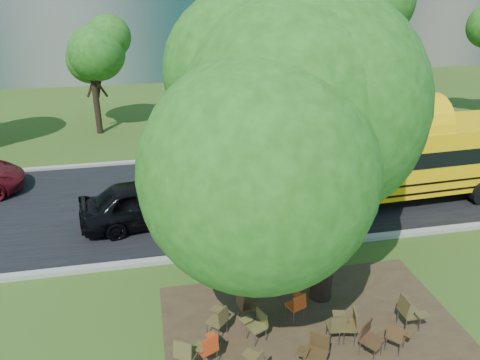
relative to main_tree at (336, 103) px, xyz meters
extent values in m
plane|color=#344E18|center=(-1.59, -0.57, -5.16)|extent=(160.00, 160.00, 0.00)
cube|color=#382819|center=(-0.59, -1.07, -5.15)|extent=(7.00, 4.50, 0.03)
cube|color=black|center=(-1.59, 6.43, -5.14)|extent=(80.00, 8.00, 0.04)
cube|color=gray|center=(-1.59, 2.43, -5.09)|extent=(80.00, 0.25, 0.14)
cube|color=gray|center=(-1.59, 10.53, -5.09)|extent=(80.00, 0.25, 0.14)
cylinder|color=black|center=(-6.59, 15.43, -3.41)|extent=(0.32, 0.32, 3.50)
sphere|color=#205012|center=(-6.59, 15.43, -0.94)|extent=(4.80, 4.80, 4.80)
cylinder|color=black|center=(6.41, 13.43, -3.06)|extent=(0.38, 0.38, 4.20)
sphere|color=#205012|center=(6.41, 13.43, -0.12)|extent=(5.60, 5.60, 5.60)
cylinder|color=black|center=(0.00, 0.00, -3.12)|extent=(0.56, 0.56, 4.10)
sphere|color=#205012|center=(0.00, 0.00, 0.01)|extent=(7.19, 7.19, 7.19)
cube|color=#FFBD08|center=(4.86, 5.01, -3.48)|extent=(10.51, 2.85, 2.32)
cube|color=black|center=(5.14, 5.02, -3.22)|extent=(9.94, 2.86, 0.57)
cube|color=#FFBD08|center=(-0.93, 4.74, -4.22)|extent=(1.33, 2.14, 0.90)
cube|color=black|center=(4.86, 5.01, -4.07)|extent=(10.53, 2.88, 0.08)
cube|color=black|center=(4.86, 5.01, -4.42)|extent=(10.53, 2.88, 0.08)
cylinder|color=black|center=(-0.47, 3.57, -4.69)|extent=(0.96, 0.33, 0.95)
cylinder|color=black|center=(-0.58, 5.94, -4.69)|extent=(0.96, 0.33, 0.95)
cylinder|color=black|center=(7.55, 6.32, -4.69)|extent=(0.96, 0.33, 0.95)
cylinder|color=black|center=(8.87, 6.38, -4.69)|extent=(0.96, 0.33, 0.95)
cube|color=#B53713|center=(-3.20, -1.67, -4.74)|extent=(0.51, 0.51, 0.05)
cube|color=#B53713|center=(-3.13, -1.82, -4.53)|extent=(0.38, 0.24, 0.38)
cube|color=#B53713|center=(-3.05, -1.45, -4.63)|extent=(0.30, 0.32, 0.03)
cylinder|color=slate|center=(-3.41, -1.59, -4.95)|extent=(0.02, 0.02, 0.42)
cylinder|color=slate|center=(-2.99, -1.75, -4.95)|extent=(0.02, 0.02, 0.42)
cube|color=brown|center=(-3.62, -1.75, -4.70)|extent=(0.58, 0.57, 0.05)
cube|color=brown|center=(-3.71, -1.91, -4.48)|extent=(0.40, 0.29, 0.41)
cube|color=brown|center=(-3.34, -1.75, -4.58)|extent=(0.34, 0.36, 0.03)
cylinder|color=slate|center=(-3.68, -1.51, -4.93)|extent=(0.02, 0.02, 0.46)
cube|color=brown|center=(-2.35, -2.19, -4.57)|extent=(0.37, 0.37, 0.03)
cube|color=#3D2C15|center=(-0.99, -2.35, -4.69)|extent=(0.60, 0.60, 0.05)
cube|color=#3D2C15|center=(-0.88, -2.20, -4.46)|extent=(0.39, 0.33, 0.42)
cube|color=#3D2C15|center=(-1.28, -2.32, -4.57)|extent=(0.36, 0.37, 0.03)
cylinder|color=slate|center=(-1.03, -2.11, -4.93)|extent=(0.03, 0.03, 0.47)
cube|color=#42381C|center=(-0.24, -1.58, -4.75)|extent=(0.42, 0.41, 0.05)
cube|color=#42381C|center=(-0.26, -1.74, -4.55)|extent=(0.37, 0.13, 0.37)
cube|color=#42381C|center=(-0.01, -1.47, -4.64)|extent=(0.23, 0.28, 0.03)
cylinder|color=slate|center=(-0.38, -1.41, -4.96)|extent=(0.02, 0.02, 0.41)
cylinder|color=slate|center=(-0.11, -1.75, -4.96)|extent=(0.02, 0.02, 0.41)
cube|color=#3E2816|center=(0.34, -2.18, -4.71)|extent=(0.58, 0.58, 0.05)
cube|color=#3E2816|center=(0.23, -2.03, -4.48)|extent=(0.39, 0.31, 0.41)
cube|color=#3E2816|center=(0.22, -2.44, -4.59)|extent=(0.35, 0.36, 0.03)
cylinder|color=slate|center=(0.58, -2.22, -4.93)|extent=(0.02, 0.02, 0.46)
cylinder|color=slate|center=(0.10, -2.14, -4.93)|extent=(0.02, 0.02, 0.46)
cube|color=brown|center=(-0.01, -1.63, -4.70)|extent=(0.50, 0.51, 0.05)
cube|color=brown|center=(0.17, -1.68, -4.48)|extent=(0.19, 0.42, 0.41)
cube|color=brown|center=(-0.09, -1.36, -4.58)|extent=(0.33, 0.29, 0.03)
cylinder|color=slate|center=(-0.22, -1.76, -4.93)|extent=(0.02, 0.02, 0.46)
cylinder|color=slate|center=(0.20, -1.50, -4.93)|extent=(0.02, 0.02, 0.46)
cube|color=#472F19|center=(0.95, -2.12, -4.76)|extent=(0.52, 0.52, 0.05)
cube|color=#472F19|center=(0.83, -2.23, -4.56)|extent=(0.31, 0.33, 0.36)
cube|color=#472F19|center=(1.19, -2.19, -4.65)|extent=(0.32, 0.32, 0.03)
cylinder|color=slate|center=(0.96, -1.90, -4.96)|extent=(0.02, 0.02, 0.41)
cylinder|color=slate|center=(0.94, -2.34, -4.96)|extent=(0.02, 0.02, 0.41)
cube|color=brown|center=(-2.85, -0.87, -4.73)|extent=(0.56, 0.56, 0.05)
cube|color=brown|center=(-2.73, -0.99, -4.52)|extent=(0.33, 0.34, 0.39)
cube|color=brown|center=(-2.79, -0.61, -4.61)|extent=(0.34, 0.34, 0.03)
cylinder|color=slate|center=(-3.08, -0.88, -4.95)|extent=(0.02, 0.02, 0.43)
cylinder|color=slate|center=(-2.62, -0.87, -4.95)|extent=(0.02, 0.02, 0.43)
cube|color=brown|center=(-2.00, -1.21, -4.75)|extent=(0.49, 0.50, 0.05)
cube|color=brown|center=(-1.85, -1.15, -4.55)|extent=(0.23, 0.37, 0.37)
cube|color=brown|center=(-2.20, -1.06, -4.64)|extent=(0.31, 0.29, 0.03)
cylinder|color=slate|center=(-2.08, -1.42, -4.96)|extent=(0.02, 0.02, 0.41)
cylinder|color=slate|center=(-1.92, -1.01, -4.96)|extent=(0.02, 0.02, 0.41)
cube|color=#482D19|center=(-2.05, -0.49, -4.71)|extent=(0.45, 0.47, 0.05)
cube|color=#482D19|center=(-2.23, -0.52, -4.49)|extent=(0.15, 0.41, 0.40)
cube|color=#482D19|center=(-1.88, -0.72, -4.59)|extent=(0.31, 0.26, 0.03)
cylinder|color=slate|center=(-1.90, -0.30, -4.94)|extent=(0.02, 0.02, 0.45)
cylinder|color=slate|center=(-2.20, -0.69, -4.94)|extent=(0.02, 0.02, 0.45)
cube|color=#DB4817|center=(-0.91, -0.68, -4.75)|extent=(0.49, 0.48, 0.05)
cube|color=#DB4817|center=(-0.85, -0.83, -4.55)|extent=(0.37, 0.21, 0.37)
cube|color=#DB4817|center=(-0.76, -0.48, -4.64)|extent=(0.28, 0.31, 0.03)
cylinder|color=slate|center=(-1.12, -0.59, -4.96)|extent=(0.02, 0.02, 0.41)
cylinder|color=slate|center=(-0.71, -0.77, -4.96)|extent=(0.02, 0.02, 0.41)
cube|color=#4B4120|center=(1.61, -1.54, -4.69)|extent=(0.43, 0.45, 0.05)
cube|color=#4B4120|center=(1.42, -1.54, -4.46)|extent=(0.11, 0.42, 0.42)
cube|color=#4B4120|center=(1.76, -1.79, -4.56)|extent=(0.30, 0.24, 0.03)
cylinder|color=slate|center=(1.79, -1.36, -4.93)|extent=(0.03, 0.03, 0.47)
cylinder|color=slate|center=(1.43, -1.72, -4.93)|extent=(0.03, 0.03, 0.47)
imported|color=black|center=(-4.20, 4.94, -4.39)|extent=(4.76, 2.49, 1.55)
camera|label=1|loc=(-4.02, -9.31, 2.55)|focal=35.00mm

